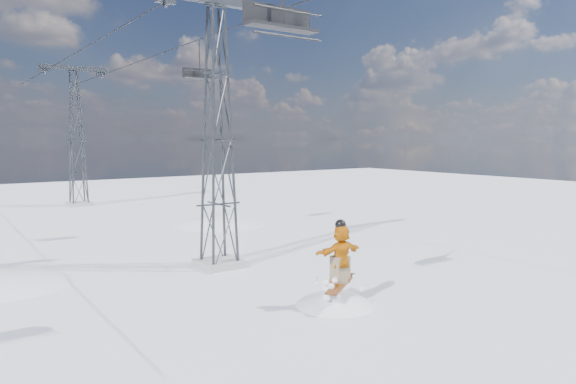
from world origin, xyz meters
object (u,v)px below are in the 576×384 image
lift_tower_far (77,140)px  snowboarder_jump (334,351)px  lift_chair_near (281,19)px  lift_tower_near (218,141)px

lift_tower_far → snowboarder_jump: size_ratio=1.66×
snowboarder_jump → lift_chair_near: (-2.95, -1.14, 10.32)m
lift_chair_near → lift_tower_far: bearing=86.2°
lift_tower_near → lift_tower_far: size_ratio=1.00×
lift_tower_far → snowboarder_jump: bearing=-88.7°
snowboarder_jump → lift_tower_far: bearing=91.3°
lift_tower_near → snowboarder_jump: 9.87m
lift_tower_far → lift_chair_near: lift_tower_far is taller
lift_tower_near → snowboarder_jump: size_ratio=1.66×
lift_tower_near → snowboarder_jump: lift_tower_near is taller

